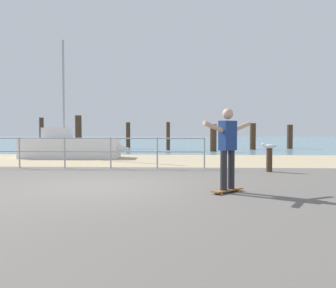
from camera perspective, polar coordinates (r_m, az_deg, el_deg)
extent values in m
cube|color=#605B56|center=(7.13, -12.11, -8.21)|extent=(24.00, 10.00, 0.04)
cube|color=tan|center=(14.94, -4.24, -2.66)|extent=(24.00, 6.00, 0.04)
cube|color=slate|center=(42.83, 0.29, 0.60)|extent=(72.00, 50.00, 0.04)
cylinder|color=#9EA0A5|center=(12.67, -23.19, -1.36)|extent=(0.05, 0.05, 1.05)
cylinder|color=#9EA0A5|center=(12.08, -16.58, -1.44)|extent=(0.05, 0.05, 1.05)
cylinder|color=#9EA0A5|center=(11.66, -9.38, -1.50)|extent=(0.05, 0.05, 1.05)
cylinder|color=#9EA0A5|center=(11.44, -1.78, -1.55)|extent=(0.05, 0.05, 1.05)
cylinder|color=#9EA0A5|center=(11.42, 5.98, -1.56)|extent=(0.05, 0.05, 1.05)
cylinder|color=#9EA0A5|center=(12.34, -20.00, 0.90)|extent=(10.83, 0.04, 0.04)
cylinder|color=#9EA0A5|center=(12.35, -19.97, -1.15)|extent=(10.83, 0.04, 0.04)
cube|color=silver|center=(16.49, -15.67, -0.70)|extent=(4.44, 1.53, 0.90)
cone|color=silver|center=(16.00, -8.10, -0.73)|extent=(1.12, 0.80, 0.77)
cylinder|color=#9EA0A5|center=(16.66, -16.78, 8.54)|extent=(0.10, 0.10, 4.46)
cube|color=silver|center=(16.65, -17.68, 1.71)|extent=(1.23, 0.94, 0.50)
cube|color=brown|center=(7.26, 9.71, -7.43)|extent=(0.71, 0.70, 0.02)
cylinder|color=orange|center=(7.00, 8.77, -8.13)|extent=(0.06, 0.06, 0.06)
cylinder|color=orange|center=(7.11, 7.77, -7.98)|extent=(0.06, 0.06, 0.06)
cylinder|color=orange|center=(7.44, 11.55, -7.54)|extent=(0.06, 0.06, 0.06)
cylinder|color=orange|center=(7.53, 10.57, -7.41)|extent=(0.06, 0.06, 0.06)
cylinder|color=#26262B|center=(7.11, 9.12, -4.28)|extent=(0.14, 0.14, 0.80)
cylinder|color=#26262B|center=(7.29, 10.32, -4.12)|extent=(0.14, 0.14, 0.80)
cube|color=navy|center=(7.16, 9.77, 1.38)|extent=(0.40, 0.39, 0.60)
sphere|color=tan|center=(7.16, 9.79, 4.90)|extent=(0.22, 0.22, 0.22)
cylinder|color=tan|center=(6.81, 7.43, 2.85)|extent=(0.46, 0.45, 0.23)
cylinder|color=tan|center=(7.51, 11.91, 2.77)|extent=(0.46, 0.45, 0.23)
cylinder|color=#422D1E|center=(11.05, 16.28, -2.63)|extent=(0.18, 0.18, 0.72)
ellipsoid|color=white|center=(11.03, 16.31, -0.41)|extent=(0.34, 0.19, 0.14)
sphere|color=white|center=(11.01, 15.32, -0.09)|extent=(0.09, 0.09, 0.09)
cone|color=gold|center=(11.01, 15.06, -0.08)|extent=(0.05, 0.03, 0.02)
cube|color=slate|center=(11.04, 17.14, -0.36)|extent=(0.13, 0.10, 0.02)
cylinder|color=#422D1E|center=(23.99, -20.03, 1.59)|extent=(0.28, 0.28, 2.09)
cylinder|color=#422D1E|center=(22.07, -14.49, 1.72)|extent=(0.39, 0.39, 2.18)
cylinder|color=#422D1E|center=(23.46, -6.56, 1.35)|extent=(0.29, 0.29, 1.80)
cylinder|color=#422D1E|center=(22.00, 0.02, 1.29)|extent=(0.24, 0.24, 1.79)
cylinder|color=#422D1E|center=(20.78, 7.44, 0.99)|extent=(0.39, 0.39, 1.64)
cylinder|color=#422D1E|center=(23.31, 13.74, 1.21)|extent=(0.38, 0.38, 1.74)
cylinder|color=#422D1E|center=(25.16, 19.35, 1.13)|extent=(0.39, 0.39, 1.65)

